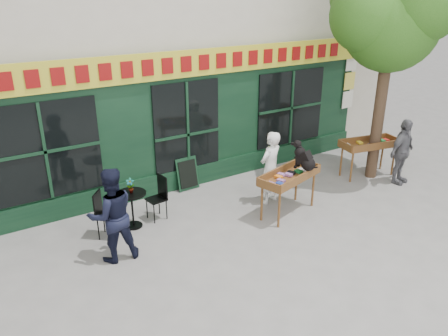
{
  "coord_description": "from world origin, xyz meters",
  "views": [
    {
      "loc": [
        -4.62,
        -6.44,
        4.52
      ],
      "look_at": [
        -0.14,
        0.5,
        1.14
      ],
      "focal_mm": 35.0,
      "sensor_mm": 36.0,
      "label": 1
    }
  ],
  "objects_px": {
    "book_cart_center": "(289,178)",
    "dog": "(305,155)",
    "woman": "(270,168)",
    "bistro_table": "(132,203)",
    "man_left": "(112,215)",
    "man_right": "(402,152)",
    "book_cart_right": "(369,146)"
  },
  "relations": [
    {
      "from": "woman",
      "to": "book_cart_right",
      "type": "distance_m",
      "value": 3.11
    },
    {
      "from": "dog",
      "to": "man_left",
      "type": "xyz_separation_m",
      "value": [
        -4.11,
        0.4,
        -0.41
      ]
    },
    {
      "from": "man_right",
      "to": "man_left",
      "type": "relative_size",
      "value": 0.94
    },
    {
      "from": "man_right",
      "to": "man_left",
      "type": "distance_m",
      "value": 7.18
    },
    {
      "from": "book_cart_center",
      "to": "bistro_table",
      "type": "bearing_deg",
      "value": 142.5
    },
    {
      "from": "dog",
      "to": "man_right",
      "type": "relative_size",
      "value": 0.36
    },
    {
      "from": "book_cart_right",
      "to": "man_right",
      "type": "bearing_deg",
      "value": -56.43
    },
    {
      "from": "bistro_table",
      "to": "dog",
      "type": "bearing_deg",
      "value": -20.94
    },
    {
      "from": "dog",
      "to": "woman",
      "type": "relative_size",
      "value": 0.36
    },
    {
      "from": "man_left",
      "to": "man_right",
      "type": "bearing_deg",
      "value": 178.85
    },
    {
      "from": "book_cart_right",
      "to": "man_left",
      "type": "height_order",
      "value": "man_left"
    },
    {
      "from": "book_cart_center",
      "to": "dog",
      "type": "relative_size",
      "value": 2.68
    },
    {
      "from": "book_cart_center",
      "to": "book_cart_right",
      "type": "relative_size",
      "value": 1.01
    },
    {
      "from": "bistro_table",
      "to": "man_left",
      "type": "bearing_deg",
      "value": -127.87
    },
    {
      "from": "man_right",
      "to": "bistro_table",
      "type": "distance_m",
      "value": 6.64
    },
    {
      "from": "dog",
      "to": "man_right",
      "type": "xyz_separation_m",
      "value": [
        3.05,
        -0.22,
        -0.47
      ]
    },
    {
      "from": "woman",
      "to": "man_left",
      "type": "bearing_deg",
      "value": -10.69
    },
    {
      "from": "book_cart_center",
      "to": "man_left",
      "type": "relative_size",
      "value": 0.92
    },
    {
      "from": "dog",
      "to": "book_cart_center",
      "type": "bearing_deg",
      "value": 156.66
    },
    {
      "from": "book_cart_center",
      "to": "bistro_table",
      "type": "xyz_separation_m",
      "value": [
        -3.06,
        1.25,
        -0.28
      ]
    },
    {
      "from": "woman",
      "to": "man_left",
      "type": "xyz_separation_m",
      "value": [
        -3.76,
        -0.3,
        0.04
      ]
    },
    {
      "from": "woman",
      "to": "man_right",
      "type": "distance_m",
      "value": 3.52
    },
    {
      "from": "bistro_table",
      "to": "man_left",
      "type": "xyz_separation_m",
      "value": [
        -0.7,
        -0.9,
        0.33
      ]
    },
    {
      "from": "book_cart_center",
      "to": "dog",
      "type": "height_order",
      "value": "dog"
    },
    {
      "from": "book_cart_center",
      "to": "man_right",
      "type": "bearing_deg",
      "value": -19.69
    },
    {
      "from": "man_right",
      "to": "man_left",
      "type": "height_order",
      "value": "man_left"
    },
    {
      "from": "book_cart_center",
      "to": "book_cart_right",
      "type": "height_order",
      "value": "same"
    },
    {
      "from": "woman",
      "to": "bistro_table",
      "type": "height_order",
      "value": "woman"
    },
    {
      "from": "book_cart_center",
      "to": "dog",
      "type": "bearing_deg",
      "value": -23.34
    },
    {
      "from": "book_cart_center",
      "to": "woman",
      "type": "bearing_deg",
      "value": 74.79
    },
    {
      "from": "book_cart_right",
      "to": "man_left",
      "type": "xyz_separation_m",
      "value": [
        -6.86,
        -0.13,
        0.05
      ]
    },
    {
      "from": "man_right",
      "to": "book_cart_right",
      "type": "bearing_deg",
      "value": 103.57
    }
  ]
}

